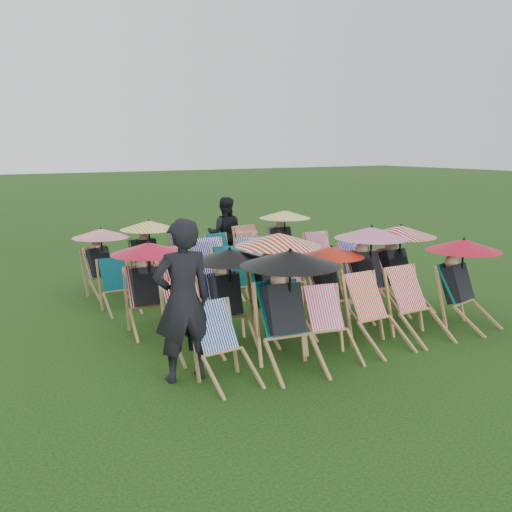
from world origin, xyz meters
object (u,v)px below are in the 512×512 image
person_left (183,301)px  deckchair_29 (285,239)px  deckchair_0 (226,346)px  deckchair_5 (466,281)px  person_rear (225,234)px

person_left → deckchair_29: bearing=-130.6°
deckchair_0 → deckchair_5: 4.03m
deckchair_0 → person_left: bearing=135.6°
deckchair_5 → deckchair_29: size_ratio=1.00×
deckchair_5 → person_rear: 5.46m
deckchair_29 → person_left: person_left is taller
deckchair_29 → person_rear: (-1.05, 0.75, 0.10)m
deckchair_0 → person_left: person_left is taller
deckchair_0 → deckchair_29: bearing=47.2°
deckchair_0 → person_left: size_ratio=0.47×
deckchair_0 → person_rear: person_rear is taller
deckchair_0 → person_rear: bearing=59.5°
deckchair_5 → person_left: bearing=163.8°
deckchair_0 → deckchair_29: (3.86, 4.58, 0.24)m
person_left → person_rear: 5.93m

